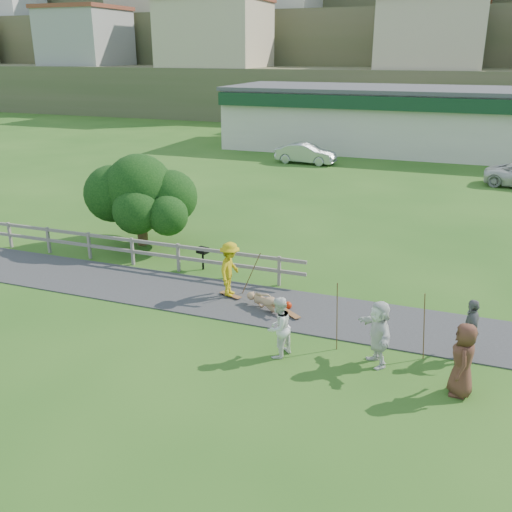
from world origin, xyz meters
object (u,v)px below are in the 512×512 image
object	(u,v)px
spectator_b	(470,330)
bbq	(203,259)
spectator_a	(278,327)
car_silver	(306,154)
spectator_c	(463,360)
skater_fallen	(267,302)
skater_rider	(230,272)
tree	(141,209)
spectator_d	(378,333)

from	to	relation	value
spectator_b	bbq	distance (m)	10.27
spectator_a	car_silver	bearing A→B (deg)	-146.67
spectator_c	car_silver	distance (m)	30.30
skater_fallen	bbq	size ratio (longest dim) A/B	1.85
skater_rider	car_silver	world-z (taller)	skater_rider
tree	bbq	xyz separation A→B (m)	(3.74, -1.83, -1.14)
bbq	skater_fallen	bearing A→B (deg)	-23.44
spectator_b	car_silver	distance (m)	28.66
skater_rider	spectator_c	world-z (taller)	spectator_c
skater_fallen	spectator_d	distance (m)	4.42
car_silver	spectator_c	bearing A→B (deg)	-153.42
spectator_c	tree	distance (m)	15.08
spectator_a	bbq	distance (m)	7.08
spectator_a	spectator_c	bearing A→B (deg)	106.55
car_silver	bbq	xyz separation A→B (m)	(2.33, -22.48, -0.29)
spectator_a	car_silver	distance (m)	28.60
tree	bbq	distance (m)	4.32
bbq	spectator_d	bearing A→B (deg)	-19.34
skater_rider	spectator_c	bearing A→B (deg)	-116.74
skater_fallen	spectator_c	bearing A→B (deg)	-88.18
spectator_a	spectator_c	xyz separation A→B (m)	(4.71, -0.20, 0.07)
spectator_c	tree	size ratio (longest dim) A/B	0.41
spectator_d	skater_fallen	bearing A→B (deg)	-150.56
skater_fallen	spectator_a	size ratio (longest dim) A/B	0.94
skater_fallen	tree	size ratio (longest dim) A/B	0.35
spectator_a	spectator_b	size ratio (longest dim) A/B	0.99
spectator_b	spectator_c	bearing A→B (deg)	-12.04
skater_fallen	spectator_d	size ratio (longest dim) A/B	0.89
spectator_a	spectator_d	distance (m)	2.64
skater_rider	spectator_d	distance (m)	5.97
skater_fallen	spectator_b	world-z (taller)	spectator_b
skater_rider	bbq	size ratio (longest dim) A/B	2.11
spectator_c	spectator_b	bearing A→B (deg)	172.95
spectator_d	car_silver	xyz separation A→B (m)	(-9.68, 27.19, -0.18)
skater_fallen	bbq	world-z (taller)	bbq
skater_rider	spectator_d	xyz separation A→B (m)	(5.35, -2.65, -0.02)
skater_rider	car_silver	distance (m)	24.93
skater_rider	car_silver	size ratio (longest dim) A/B	0.42
skater_rider	spectator_a	world-z (taller)	skater_rider
bbq	spectator_c	bearing A→B (deg)	-16.49
spectator_b	tree	distance (m)	14.42
skater_fallen	spectator_a	xyz separation A→B (m)	(1.25, -2.60, 0.57)
spectator_c	car_silver	world-z (taller)	spectator_c
spectator_b	spectator_d	size ratio (longest dim) A/B	0.96
spectator_d	bbq	bearing A→B (deg)	-154.67
spectator_b	spectator_c	distance (m)	1.85
tree	bbq	bearing A→B (deg)	-26.01
skater_fallen	spectator_c	world-z (taller)	spectator_c
skater_fallen	spectator_b	bearing A→B (deg)	-71.92
skater_rider	spectator_b	world-z (taller)	skater_rider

